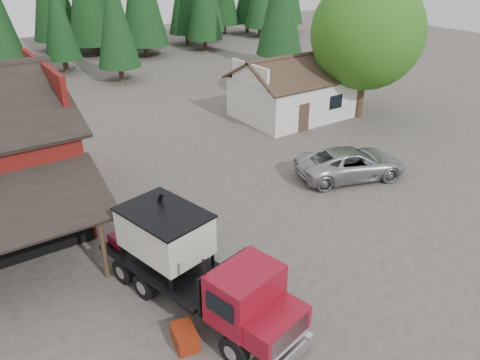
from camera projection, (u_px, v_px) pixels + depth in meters
ground at (253, 255)px, 19.83m from camera, size 120.00×120.00×0.00m
farmhouse at (293, 94)px, 35.18m from camera, size 8.60×6.42×4.65m
deciduous_tree at (367, 37)px, 33.05m from camera, size 8.00×8.00×10.20m
conifer_backdrop at (28, 65)px, 50.80m from camera, size 76.00×16.00×16.00m
near_pine_b at (115, 17)px, 42.30m from camera, size 3.96×3.96×10.40m
feed_truck at (194, 264)px, 16.31m from camera, size 4.19×8.91×3.89m
silver_car at (351, 163)px, 26.10m from camera, size 6.69×4.62×1.70m
equip_box at (185, 337)px, 15.31m from camera, size 0.88×1.20×0.60m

